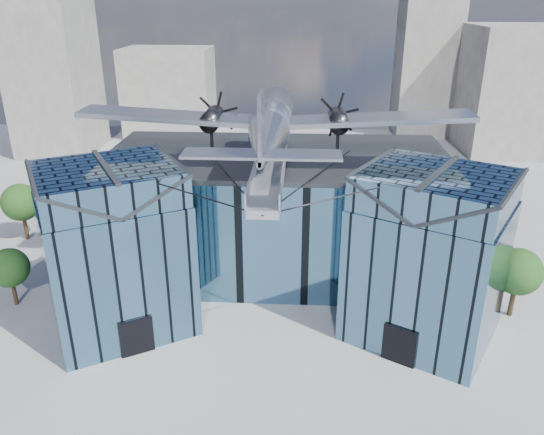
# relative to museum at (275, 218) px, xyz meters

# --- Properties ---
(ground_plane) EXTENTS (120.00, 120.00, 0.00)m
(ground_plane) POSITION_rel_museum_xyz_m (-0.00, -5.82, -5.54)
(ground_plane) COLOR gray
(museum) EXTENTS (32.88, 24.50, 17.60)m
(museum) POSITION_rel_museum_xyz_m (0.00, 0.00, 0.00)
(museum) COLOR #456F8C
(museum) RESTS_ON ground
(bg_towers) EXTENTS (77.00, 24.50, 26.00)m
(bg_towers) POSITION_rel_museum_xyz_m (1.45, 44.67, 4.47)
(bg_towers) COLOR gray
(bg_towers) RESTS_ON ground
(tree_plaza_w) EXTENTS (3.91, 3.91, 4.62)m
(tree_plaza_w) POSITION_rel_museum_xyz_m (-19.52, -4.92, -2.41)
(tree_plaza_w) COLOR black
(tree_plaza_w) RESTS_ON ground
(tree_plaza_e) EXTENTS (3.93, 3.93, 5.35)m
(tree_plaza_e) POSITION_rel_museum_xyz_m (17.63, -4.31, -1.92)
(tree_plaza_e) COLOR black
(tree_plaza_e) RESTS_ON ground
(tree_side_w) EXTENTS (4.18, 4.18, 5.58)m
(tree_side_w) POSITION_rel_museum_xyz_m (-24.34, 6.59, -1.76)
(tree_side_w) COLOR black
(tree_side_w) RESTS_ON ground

